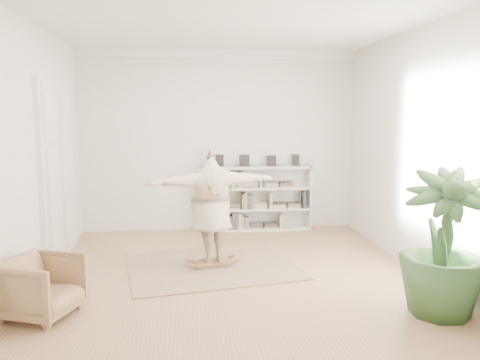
{
  "coord_description": "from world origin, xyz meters",
  "views": [
    {
      "loc": [
        -0.56,
        -6.45,
        2.29
      ],
      "look_at": [
        0.15,
        0.4,
        1.36
      ],
      "focal_mm": 35.0,
      "sensor_mm": 36.0,
      "label": 1
    }
  ],
  "objects_px": {
    "armchair": "(41,287)",
    "person": "(211,207)",
    "houseplant": "(443,243)",
    "bookshelf": "(256,199)",
    "rocker_board": "(212,262)"
  },
  "relations": [
    {
      "from": "rocker_board",
      "to": "armchair",
      "type": "bearing_deg",
      "value": -152.56
    },
    {
      "from": "armchair",
      "to": "houseplant",
      "type": "bearing_deg",
      "value": -74.88
    },
    {
      "from": "armchair",
      "to": "person",
      "type": "relative_size",
      "value": 0.39
    },
    {
      "from": "bookshelf",
      "to": "rocker_board",
      "type": "distance_m",
      "value": 2.58
    },
    {
      "from": "armchair",
      "to": "person",
      "type": "xyz_separation_m",
      "value": [
        2.03,
        1.59,
        0.59
      ]
    },
    {
      "from": "houseplant",
      "to": "bookshelf",
      "type": "bearing_deg",
      "value": 109.81
    },
    {
      "from": "armchair",
      "to": "rocker_board",
      "type": "distance_m",
      "value": 2.59
    },
    {
      "from": "person",
      "to": "houseplant",
      "type": "relative_size",
      "value": 1.16
    },
    {
      "from": "armchair",
      "to": "houseplant",
      "type": "xyz_separation_m",
      "value": [
        4.6,
        -0.42,
        0.5
      ]
    },
    {
      "from": "bookshelf",
      "to": "houseplant",
      "type": "xyz_separation_m",
      "value": [
        1.56,
        -4.32,
        0.22
      ]
    },
    {
      "from": "person",
      "to": "houseplant",
      "type": "distance_m",
      "value": 3.27
    },
    {
      "from": "person",
      "to": "bookshelf",
      "type": "bearing_deg",
      "value": -124.48
    },
    {
      "from": "rocker_board",
      "to": "houseplant",
      "type": "distance_m",
      "value": 3.36
    },
    {
      "from": "houseplant",
      "to": "person",
      "type": "bearing_deg",
      "value": 141.97
    },
    {
      "from": "rocker_board",
      "to": "houseplant",
      "type": "height_order",
      "value": "houseplant"
    }
  ]
}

